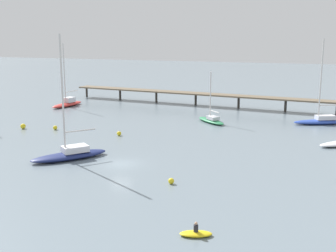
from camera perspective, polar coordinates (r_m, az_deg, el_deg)
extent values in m
plane|color=slate|center=(51.77, -6.21, -4.98)|extent=(400.00, 400.00, 0.00)
cube|color=brown|center=(92.80, 6.43, 4.09)|extent=(69.37, 9.35, 0.30)
cylinder|color=#38332D|center=(108.66, -10.63, 4.38)|extent=(0.50, 0.50, 2.37)
cylinder|color=#38332D|center=(103.31, -6.31, 4.13)|extent=(0.50, 0.50, 2.37)
cylinder|color=#38332D|center=(98.60, -1.54, 3.83)|extent=(0.50, 0.50, 2.37)
cylinder|color=#38332D|center=(94.65, 3.66, 3.48)|extent=(0.50, 0.50, 2.37)
cylinder|color=#38332D|center=(91.54, 9.26, 3.06)|extent=(0.50, 0.50, 2.37)
cylinder|color=#38332D|center=(89.36, 15.18, 2.59)|extent=(0.50, 0.50, 2.37)
ellipsoid|color=red|center=(95.22, -13.10, 2.77)|extent=(3.43, 9.15, 0.81)
cube|color=silver|center=(95.62, -12.85, 3.38)|extent=(1.96, 2.54, 1.05)
cylinder|color=silver|center=(94.10, -13.46, 6.71)|extent=(0.23, 0.23, 12.43)
cylinder|color=silver|center=(95.95, -12.61, 4.45)|extent=(0.61, 3.78, 0.18)
ellipsoid|color=navy|center=(54.75, -12.83, -3.83)|extent=(8.08, 9.27, 0.81)
cube|color=silver|center=(54.78, -12.11, -2.94)|extent=(3.47, 3.66, 0.76)
cylinder|color=silver|center=(53.10, -13.69, 3.97)|extent=(0.23, 0.23, 14.29)
cylinder|color=silver|center=(54.51, -11.48, -0.62)|extent=(2.57, 3.24, 0.19)
ellipsoid|color=#2D4CB7|center=(78.61, 19.41, 0.52)|extent=(9.60, 6.37, 0.80)
cube|color=silver|center=(78.80, 19.95, 1.07)|extent=(3.54, 2.86, 0.72)
cylinder|color=silver|center=(77.39, 19.46, 5.76)|extent=(0.23, 0.23, 13.65)
cylinder|color=silver|center=(78.68, 20.39, 2.57)|extent=(3.21, 1.74, 0.19)
ellipsoid|color=#287F4C|center=(75.93, 5.68, 0.69)|extent=(6.81, 6.52, 0.62)
cube|color=silver|center=(75.33, 5.92, 1.06)|extent=(2.54, 2.50, 0.58)
cylinder|color=silver|center=(75.51, 5.60, 4.02)|extent=(0.21, 0.21, 8.19)
cylinder|color=silver|center=(74.78, 6.11, 1.90)|extent=(2.11, 1.97, 0.17)
ellipsoid|color=yellow|center=(33.93, 3.68, -13.94)|extent=(2.72, 1.90, 0.35)
cylinder|color=#26262D|center=(33.74, 3.69, -13.26)|extent=(0.46, 0.46, 0.55)
sphere|color=tan|center=(33.57, 3.70, -12.65)|extent=(0.24, 0.24, 0.24)
sphere|color=yellow|center=(72.08, -14.60, -0.21)|extent=(0.69, 0.69, 0.69)
sphere|color=yellow|center=(66.11, -6.45, -0.98)|extent=(0.67, 0.67, 0.67)
sphere|color=yellow|center=(44.70, 0.42, -7.24)|extent=(0.61, 0.61, 0.61)
sphere|color=yellow|center=(74.29, -18.50, -0.03)|extent=(0.85, 0.85, 0.85)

